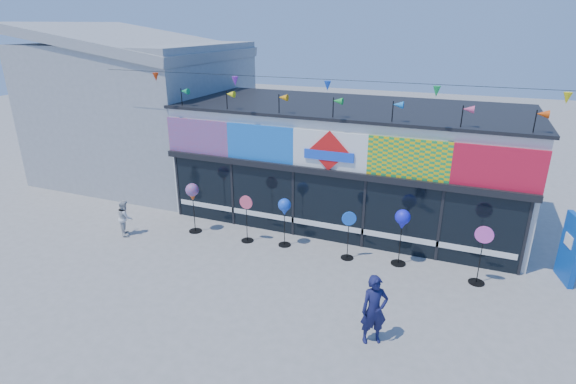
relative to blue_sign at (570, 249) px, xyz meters
The scene contains 12 objects.
ground 7.86m from the blue_sign, 152.88° to the right, with size 80.00×80.00×0.00m, color gray.
kite_shop 7.42m from the blue_sign, 161.04° to the left, with size 16.00×5.70×5.31m.
neighbour_building 17.43m from the blue_sign, 168.51° to the left, with size 8.18×7.20×6.87m.
blue_sign is the anchor object (origin of this frame).
spinner_0 11.46m from the blue_sign, behind, with size 0.45×0.45×1.77m.
spinner_1 9.45m from the blue_sign, behind, with size 0.45×0.41×1.61m.
spinner_2 8.17m from the blue_sign, behind, with size 0.41×0.41×1.63m.
spinner_3 6.08m from the blue_sign, 169.76° to the right, with size 0.41×0.40×1.55m.
spinner_4 4.56m from the blue_sign, 169.35° to the right, with size 0.45×0.45×1.76m.
spinner_5 2.51m from the blue_sign, 154.19° to the right, with size 0.49×0.44×1.73m.
adult_man 6.41m from the blue_sign, 133.85° to the right, with size 0.61×0.40×1.67m, color #151742.
child 13.64m from the blue_sign, behind, with size 0.60×0.35×1.24m, color silver.
Camera 1 is at (3.91, -9.56, 6.80)m, focal length 28.00 mm.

